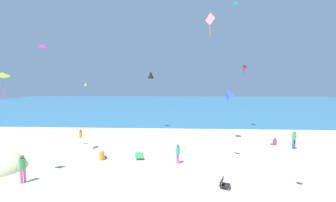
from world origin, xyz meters
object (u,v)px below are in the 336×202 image
Objects in this scene: kite_pink at (210,20)px; kite_blue at (228,92)px; kite_teal at (235,3)px; kite_lime at (2,75)px; beach_chair_far_left at (139,156)px; person_3 at (178,152)px; person_4 at (81,136)px; kite_yellow at (86,84)px; kite_red at (244,66)px; kite_black at (151,75)px; person_2 at (294,138)px; person_0 at (22,167)px; person_6 at (274,142)px; kite_magenta at (44,46)px; person_1 at (102,156)px; beach_chair_far_right at (224,183)px.

kite_blue is at bearing 67.67° from kite_pink.
kite_teal is 21.94m from kite_lime.
person_3 is (2.91, -0.60, 0.54)m from beach_chair_far_left.
kite_yellow is at bearing -144.97° from person_4.
beach_chair_far_left is 0.48× the size of kite_red.
beach_chair_far_left is at bearing -87.75° from kite_black.
person_2 reaches higher than beach_chair_far_left.
kite_teal is at bearing 64.90° from person_0.
kite_yellow reaches higher than kite_blue.
kite_magenta reaches higher than person_6.
kite_red is at bearing 58.26° from kite_blue.
person_3 is at bearing -49.77° from kite_yellow.
person_4 is at bearing -132.01° from kite_black.
person_4 is (-3.43, 3.68, 0.53)m from person_1.
person_1 is at bearing -62.44° from kite_yellow.
person_1 is 0.51× the size of kite_lime.
kite_yellow reaches higher than person_0.
person_6 is at bearing 105.16° from person_4.
beach_chair_far_right is 9.10m from person_1.
kite_lime is at bearing -93.52° from person_2.
kite_red is at bearing 85.10° from beach_chair_far_right.
person_0 is at bearing 14.11° from person_4.
kite_teal is at bearing 36.92° from kite_lime.
kite_pink reaches higher than kite_red.
person_2 is at bearing -27.37° from kite_black.
person_1 is (-8.27, 3.80, 0.04)m from beach_chair_far_right.
person_1 reaches higher than beach_chair_far_left.
person_0 is 1.76× the size of kite_yellow.
kite_black is at bearing -175.77° from kite_red.
kite_pink is 9.35m from kite_blue.
beach_chair_far_right is 13.95m from kite_lime.
kite_pink is at bearing 113.49° from person_3.
person_3 is at bearing 78.63° from person_4.
kite_black is 1.06× the size of kite_magenta.
beach_chair_far_right is 0.50× the size of kite_blue.
person_4 is 14.52m from kite_yellow.
kite_pink is at bearing -112.33° from kite_blue.
person_3 is 0.97× the size of kite_blue.
kite_black is (-3.31, 10.65, 5.96)m from person_3.
beach_chair_far_left is 0.38× the size of person_2.
person_0 is at bearing -77.44° from kite_magenta.
kite_teal is (9.15, 8.57, 14.22)m from beach_chair_far_left.
kite_lime is (-12.57, 0.27, 6.02)m from beach_chair_far_right.
person_6 is at bearing -27.33° from kite_yellow.
kite_blue is (-1.22, -2.79, -9.65)m from kite_teal.
kite_blue is (2.47, 9.70, 4.59)m from beach_chair_far_right.
kite_yellow is 0.74× the size of kite_black.
kite_red is (18.21, 14.55, 1.53)m from kite_lime.
person_0 reaches higher than person_3.
beach_chair_far_left is at bearing 27.15° from kite_lime.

